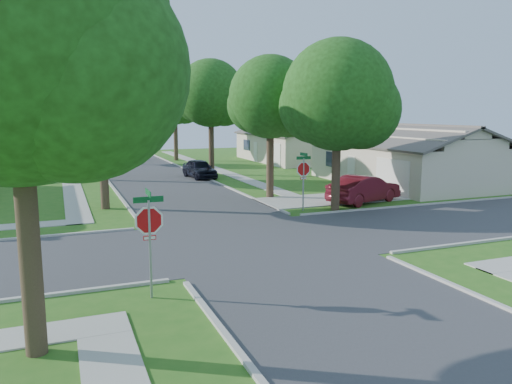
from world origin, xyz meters
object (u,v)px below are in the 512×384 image
Objects in this scene: stop_sign_ne at (303,171)px; tree_e_mid at (211,96)px; stop_sign_sw at (149,225)px; tree_w_far at (80,107)px; tree_e_far at (175,103)px; tree_ne_corner at (339,100)px; tree_w_near at (101,90)px; house_ne_far at (294,146)px; house_ne_near at (405,162)px; car_driveway at (364,189)px; car_curb_east at (199,169)px; tree_sw_corner at (18,45)px; tree_e_near at (271,101)px; tree_w_mid at (87,92)px; car_curb_west at (114,152)px.

tree_e_mid reaches higher than stop_sign_ne.
stop_sign_sw is 38.86m from tree_w_far.
tree_e_far is (0.05, 29.31, 3.95)m from stop_sign_ne.
tree_w_far is at bearing 110.28° from tree_ne_corner.
tree_w_near is at bearing -110.60° from tree_e_far.
house_ne_far is at bearing -13.64° from tree_w_far.
tree_e_far is 29.85m from tree_ne_corner.
house_ne_near is (11.29, 6.30, -0.51)m from stop_sign_ne.
house_ne_near is 8.99m from car_driveway.
tree_e_mid is 1.03× the size of tree_w_near.
car_driveway is (-7.08, -23.50, -0.74)m from house_ne_far.
tree_ne_corner is (1.60, -16.80, -0.66)m from tree_e_mid.
stop_sign_sw is at bearing -113.14° from car_curb_east.
tree_w_far is 41.10m from tree_sw_corner.
house_ne_near is (11.24, -23.01, -4.46)m from tree_e_far.
tree_e_far is at bearing 89.90° from stop_sign_ne.
tree_ne_corner is at bearing -16.55° from stop_sign_ne.
tree_w_mid is at bearing 128.05° from tree_e_near.
tree_w_far is 31.77m from tree_ne_corner.
tree_w_mid is 1.10× the size of tree_ne_corner.
tree_w_mid is 23.46m from house_ne_near.
tree_w_mid is (-9.39, 12.00, 0.85)m from tree_e_near.
car_curb_west is (-17.19, 9.52, -0.77)m from house_ne_far.
stop_sign_ne is 3.96m from tree_ne_corner.
tree_e_far is 1.09× the size of tree_w_far.
tree_ne_corner is at bearing -83.03° from car_curb_east.
car_curb_west is (-5.95, 29.51, -4.90)m from tree_e_near.
stop_sign_sw is 0.63× the size of car_driveway.
tree_ne_corner is 0.64× the size of house_ne_near.
stop_sign_sw is 0.58× the size of car_curb_west.
car_curb_east is (-12.79, 8.26, -0.80)m from house_ne_near.
car_curb_east is (7.84, -1.75, -5.77)m from tree_w_mid.
tree_w_far is (-9.40, 25.00, -0.14)m from tree_e_near.
car_driveway reaches higher than car_curb_east.
tree_e_mid is 16.89m from tree_ne_corner.
tree_ne_corner reaches higher than house_ne_near.
tree_e_near is at bearing -86.28° from car_curb_east.
tree_e_mid is at bearing -3.43° from car_driveway.
tree_sw_corner is 21.29m from car_driveway.
tree_sw_corner is 2.26× the size of car_curb_east.
house_ne_near is 1.00× the size of house_ne_far.
tree_e_mid reaches higher than house_ne_near.
car_driveway is (4.16, -3.51, -4.87)m from tree_e_near.
tree_e_near is 15.26m from tree_w_mid.
stop_sign_ne is 0.37× the size of tree_w_far.
tree_w_near is 1.12× the size of tree_w_far.
house_ne_near is 3.22× the size of car_curb_east.
car_curb_west is at bearing 83.34° from tree_w_near.
tree_e_near is at bearing -169.96° from house_ne_near.
car_curb_west is at bearing 101.40° from tree_e_near.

